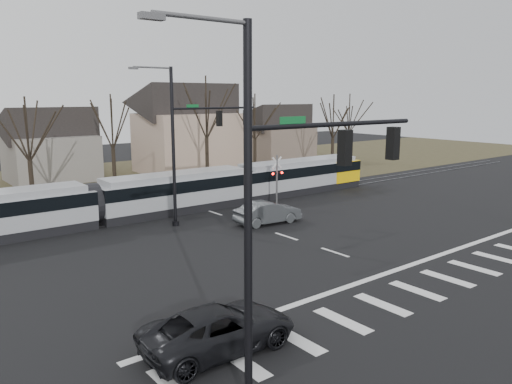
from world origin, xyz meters
TOP-DOWN VIEW (x-y plane):
  - ground at (0.00, 0.00)m, footprint 140.00×140.00m
  - grass_verge at (0.00, 32.00)m, footprint 140.00×28.00m
  - crosswalk at (0.00, -4.00)m, footprint 27.00×2.60m
  - stop_line at (0.00, -1.80)m, footprint 28.00×0.35m
  - lane_dashes at (0.00, 16.00)m, footprint 0.18×30.00m
  - rail_pair at (0.00, 15.80)m, footprint 90.00×1.52m
  - tram at (-2.10, 16.00)m, footprint 37.97×2.82m
  - sedan at (1.11, 9.13)m, footprint 2.44×4.90m
  - suv at (-10.89, -2.92)m, footprint 2.87×5.57m
  - signal_pole_near_left at (-10.41, -6.00)m, footprint 9.28×0.44m
  - signal_pole_far at (-2.41, 12.50)m, footprint 9.28×0.44m
  - rail_crossing_signal at (5.00, 12.79)m, footprint 1.08×0.36m
  - tree_row at (2.00, 26.00)m, footprint 59.20×7.20m
  - house_b at (-5.00, 36.00)m, footprint 8.64×7.56m
  - house_c at (9.00, 33.00)m, footprint 10.80×8.64m
  - house_d at (24.00, 35.00)m, footprint 8.64×7.56m

SIDE VIEW (x-z plane):
  - ground at x=0.00m, z-range 0.00..0.00m
  - grass_verge at x=0.00m, z-range 0.00..0.01m
  - crosswalk at x=0.00m, z-range 0.00..0.01m
  - stop_line at x=0.00m, z-range 0.00..0.01m
  - lane_dashes at x=0.00m, z-range 0.00..0.01m
  - rail_pair at x=0.00m, z-range 0.00..0.06m
  - suv at x=-10.89m, z-range 0.00..1.50m
  - sedan at x=1.11m, z-range 0.00..1.52m
  - tram at x=-2.10m, z-range 0.13..3.01m
  - rail_crossing_signal at x=5.00m, z-range -0.11..3.89m
  - house_b at x=-5.00m, z-range 0.14..7.79m
  - house_d at x=24.00m, z-range 0.14..7.79m
  - tree_row at x=2.00m, z-range 0.00..10.00m
  - house_c at x=9.00m, z-range 0.18..10.28m
  - signal_pole_near_left at x=-10.41m, z-range 0.60..10.80m
  - signal_pole_far at x=-2.41m, z-range 0.60..10.80m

